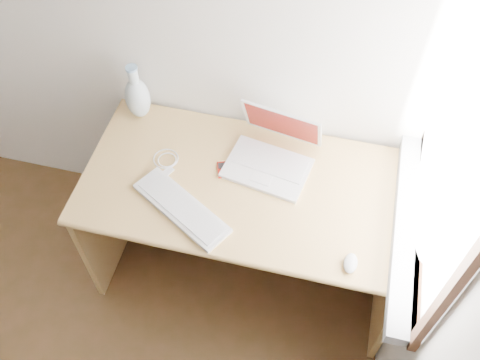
% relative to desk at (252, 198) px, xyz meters
% --- Properties ---
extents(window, '(0.11, 0.99, 1.10)m').
position_rel_desk_xyz_m(window, '(0.69, -0.16, 0.74)').
color(window, silver).
rests_on(window, right_wall).
extents(desk, '(1.42, 0.71, 0.75)m').
position_rel_desk_xyz_m(desk, '(0.00, 0.00, 0.00)').
color(desk, tan).
rests_on(desk, floor).
extents(laptop, '(0.39, 0.35, 0.24)m').
position_rel_desk_xyz_m(laptop, '(0.06, 0.06, 0.27)').
color(laptop, white).
rests_on(laptop, desk).
extents(external_keyboard, '(0.46, 0.35, 0.02)m').
position_rel_desk_xyz_m(external_keyboard, '(-0.24, -0.27, 0.23)').
color(external_keyboard, white).
rests_on(external_keyboard, desk).
extents(mouse, '(0.06, 0.09, 0.03)m').
position_rel_desk_xyz_m(mouse, '(0.47, -0.36, 0.23)').
color(mouse, white).
rests_on(mouse, desk).
extents(ipod, '(0.07, 0.10, 0.01)m').
position_rel_desk_xyz_m(ipod, '(-0.13, -0.04, 0.22)').
color(ipod, '#A2170B').
rests_on(ipod, desk).
extents(cable_coil, '(0.11, 0.11, 0.01)m').
position_rel_desk_xyz_m(cable_coil, '(-0.38, -0.03, 0.22)').
color(cable_coil, white).
rests_on(cable_coil, desk).
extents(remote, '(0.06, 0.09, 0.01)m').
position_rel_desk_xyz_m(remote, '(-0.36, -0.11, 0.22)').
color(remote, white).
rests_on(remote, desk).
extents(vase, '(0.11, 0.11, 0.29)m').
position_rel_desk_xyz_m(vase, '(-0.58, 0.19, 0.33)').
color(vase, silver).
rests_on(vase, desk).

